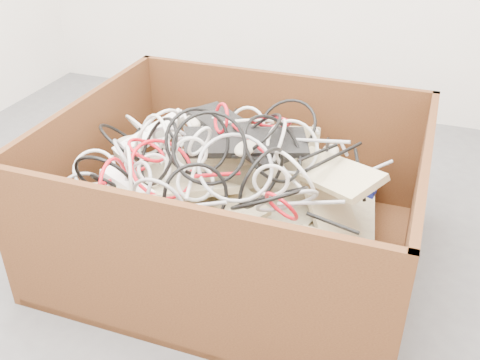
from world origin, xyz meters
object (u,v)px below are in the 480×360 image
(cardboard_box, at_px, (234,221))
(power_strip_right, at_px, (138,193))
(power_strip_left, at_px, (151,135))
(vga_plug, at_px, (368,191))

(cardboard_box, height_order, power_strip_right, cardboard_box)
(cardboard_box, xyz_separation_m, power_strip_left, (-0.36, 0.09, 0.24))
(power_strip_left, height_order, power_strip_right, power_strip_left)
(power_strip_left, relative_size, power_strip_right, 1.02)
(power_strip_left, xyz_separation_m, power_strip_right, (0.12, -0.32, -0.03))
(cardboard_box, bearing_deg, vga_plug, 2.38)
(power_strip_right, relative_size, vga_plug, 6.46)
(cardboard_box, relative_size, power_strip_left, 4.03)
(power_strip_right, height_order, vga_plug, power_strip_right)
(vga_plug, bearing_deg, cardboard_box, -169.67)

